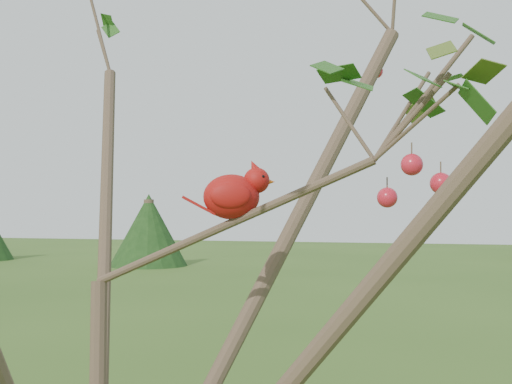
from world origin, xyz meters
TOP-DOWN VIEW (x-y plane):
  - crabapple_tree at (0.03, -0.02)m, footprint 2.35×2.05m
  - cardinal at (0.27, 0.08)m, footprint 0.18×0.12m
  - distant_trees at (-0.31, 24.21)m, footprint 40.74×10.73m

SIDE VIEW (x-z plane):
  - distant_trees at x=-0.31m, z-range -0.20..2.96m
  - crabapple_tree at x=0.03m, z-range 0.65..3.60m
  - cardinal at x=0.27m, z-range 2.07..2.20m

